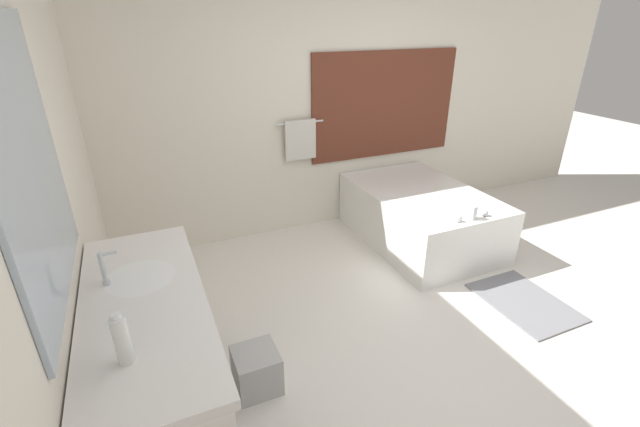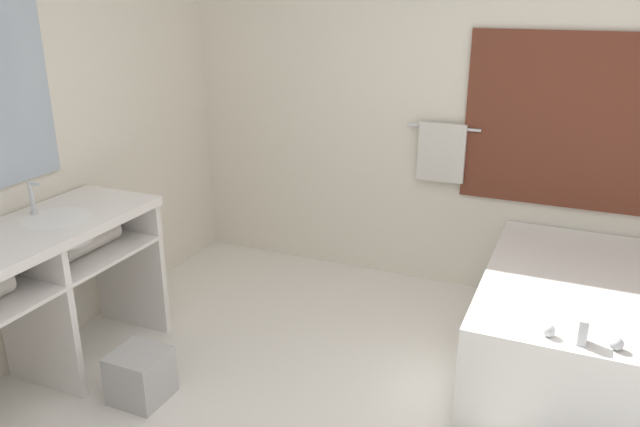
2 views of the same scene
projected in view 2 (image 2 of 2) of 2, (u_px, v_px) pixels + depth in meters
wall_back_with_blinds at (497, 100)px, 4.05m from camera, size 7.40×0.13×2.70m
vanity_counter at (34, 274)px, 3.18m from camera, size 0.57×1.49×0.89m
sink_faucet at (32, 198)px, 3.30m from camera, size 0.09×0.04×0.18m
bathtub at (579, 321)px, 3.44m from camera, size 1.04×1.57×0.66m
waste_bin at (141, 375)px, 3.23m from camera, size 0.27×0.27×0.27m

